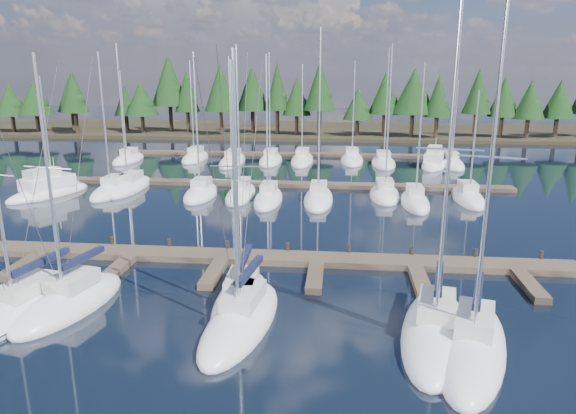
# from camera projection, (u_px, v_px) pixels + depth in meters

# --- Properties ---
(ground) EXTENTS (260.00, 260.00, 0.00)m
(ground) POSITION_uv_depth(u_px,v_px,m) (255.00, 210.00, 44.77)
(ground) COLOR black
(ground) RESTS_ON ground
(far_shore) EXTENTS (220.00, 30.00, 0.60)m
(far_shore) POSITION_uv_depth(u_px,v_px,m) (303.00, 130.00, 102.38)
(far_shore) COLOR #2E281A
(far_shore) RESTS_ON ground
(main_dock) EXTENTS (44.00, 6.13, 0.90)m
(main_dock) POSITION_uv_depth(u_px,v_px,m) (222.00, 260.00, 32.56)
(main_dock) COLOR brown
(main_dock) RESTS_ON ground
(back_docks) EXTENTS (50.00, 21.80, 0.40)m
(back_docks) POSITION_uv_depth(u_px,v_px,m) (280.00, 167.00, 63.55)
(back_docks) COLOR brown
(back_docks) RESTS_ON ground
(front_sailboat_1) EXTENTS (4.61, 9.97, 13.14)m
(front_sailboat_1) POSITION_uv_depth(u_px,v_px,m) (23.00, 309.00, 25.58)
(front_sailboat_1) COLOR white
(front_sailboat_1) RESTS_ON ground
(front_sailboat_2) EXTENTS (4.52, 8.09, 13.41)m
(front_sailboat_2) POSITION_uv_depth(u_px,v_px,m) (70.00, 302.00, 26.39)
(front_sailboat_2) COLOR white
(front_sailboat_2) RESTS_ON ground
(front_sailboat_3) EXTENTS (3.92, 8.98, 13.06)m
(front_sailboat_3) POSITION_uv_depth(u_px,v_px,m) (241.00, 320.00, 24.52)
(front_sailboat_3) COLOR white
(front_sailboat_3) RESTS_ON ground
(front_sailboat_4) EXTENTS (3.12, 8.88, 13.59)m
(front_sailboat_4) POSITION_uv_depth(u_px,v_px,m) (241.00, 303.00, 26.25)
(front_sailboat_4) COLOR white
(front_sailboat_4) RESTS_ON ground
(front_sailboat_5) EXTENTS (4.81, 9.80, 15.84)m
(front_sailboat_5) POSITION_uv_depth(u_px,v_px,m) (435.00, 330.00, 23.50)
(front_sailboat_5) COLOR white
(front_sailboat_5) RESTS_ON ground
(front_sailboat_6) EXTENTS (5.32, 9.69, 15.65)m
(front_sailboat_6) POSITION_uv_depth(u_px,v_px,m) (472.00, 345.00, 22.20)
(front_sailboat_6) COLOR white
(front_sailboat_6) RESTS_ON ground
(back_sailboat_rows) EXTENTS (45.50, 31.76, 16.19)m
(back_sailboat_rows) POSITION_uv_depth(u_px,v_px,m) (275.00, 174.00, 58.90)
(back_sailboat_rows) COLOR white
(back_sailboat_rows) RESTS_ON ground
(motor_yacht_left) EXTENTS (6.35, 9.27, 4.42)m
(motor_yacht_left) POSITION_uv_depth(u_px,v_px,m) (48.00, 190.00, 50.11)
(motor_yacht_left) COLOR white
(motor_yacht_left) RESTS_ON ground
(motor_yacht_right) EXTENTS (5.03, 9.12, 4.33)m
(motor_yacht_right) POSITION_uv_depth(u_px,v_px,m) (434.00, 163.00, 65.30)
(motor_yacht_right) COLOR white
(motor_yacht_right) RESTS_ON ground
(tree_line) EXTENTS (184.79, 12.33, 14.17)m
(tree_line) POSITION_uv_depth(u_px,v_px,m) (292.00, 95.00, 91.28)
(tree_line) COLOR black
(tree_line) RESTS_ON far_shore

